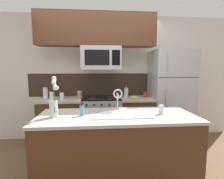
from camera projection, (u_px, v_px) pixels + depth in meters
The scene contains 22 objects.
ground_plane at pixel (103, 167), 2.67m from camera, with size 10.00×10.00×0.00m, color brown.
rear_partition at pixel (114, 78), 3.81m from camera, with size 5.20×0.10×2.60m, color silver.
splash_band at pixel (101, 85), 3.74m from camera, with size 3.00×0.01×0.48m, color #332319.
back_counter_left at pixel (62, 122), 3.44m from camera, with size 0.83×0.65×0.91m.
back_counter_right at pixel (136, 120), 3.57m from camera, with size 0.67×0.65×0.91m.
stove_range at pixel (101, 120), 3.51m from camera, with size 0.76×0.64×0.93m.
microwave at pixel (101, 58), 3.34m from camera, with size 0.74×0.40×0.43m.
upper_cabinet_band at pixel (96, 30), 3.24m from camera, with size 2.20×0.34×0.60m, color #4C2B19.
refrigerator at pixel (170, 96), 3.59m from camera, with size 0.79×0.74×1.85m.
storage_jar_tall at pixel (45, 93), 3.38m from camera, with size 0.09×0.09×0.22m.
storage_jar_medium at pixel (52, 95), 3.38m from camera, with size 0.09×0.09×0.16m.
storage_jar_short at pixel (62, 95), 3.34m from camera, with size 0.08×0.08×0.15m.
storage_jar_squat at pixel (80, 95), 3.39m from camera, with size 0.08×0.08×0.15m.
banana_bunch at pixel (134, 97), 3.45m from camera, with size 0.19×0.12×0.08m.
french_press at pixel (126, 93), 3.54m from camera, with size 0.09×0.09×0.27m.
coffee_tin at pixel (145, 95), 3.57m from camera, with size 0.08×0.08×0.11m, color #B22D23.
island_counter at pixel (117, 148), 2.29m from camera, with size 1.99×0.83×0.91m.
kitchen_sink at pixel (120, 120), 2.24m from camera, with size 0.76×0.44×0.16m.
sink_faucet at pixel (118, 97), 2.42m from camera, with size 0.14×0.14×0.31m.
dish_soap_bottle at pixel (82, 110), 2.17m from camera, with size 0.06×0.05×0.16m.
drinking_glass at pixel (161, 109), 2.26m from camera, with size 0.06×0.06×0.12m.
flower_vase at pixel (54, 104), 2.10m from camera, with size 0.12×0.15×0.50m.
Camera 1 is at (-0.09, -2.51, 1.50)m, focal length 28.00 mm.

